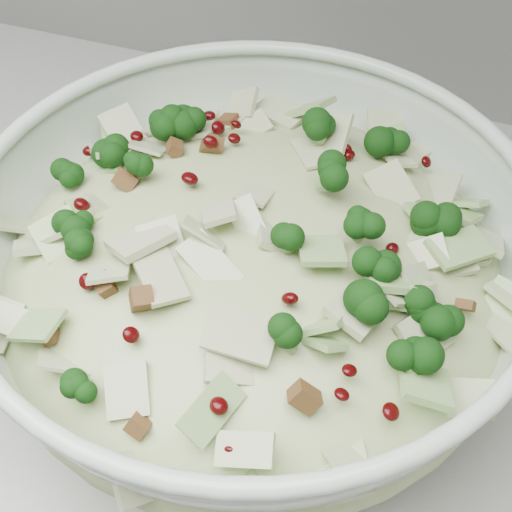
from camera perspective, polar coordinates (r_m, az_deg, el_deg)
The scene contains 2 objects.
mixing_bowl at distance 0.53m, azimuth -0.27°, elevation -1.72°, with size 0.43×0.43×0.16m.
salad at distance 0.51m, azimuth -0.28°, elevation 0.18°, with size 0.38×0.38×0.16m.
Camera 1 is at (-0.49, 1.28, 1.39)m, focal length 50.00 mm.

